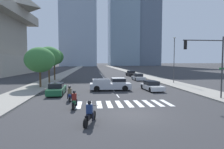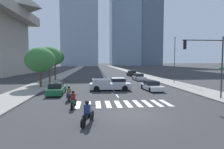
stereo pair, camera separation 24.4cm
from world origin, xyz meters
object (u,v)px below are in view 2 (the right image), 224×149
object	(u,v)px
motorcycle_lead	(69,95)
street_tree_nearest	(40,60)
motorcycle_trailing	(73,101)
sedan_white_2	(152,86)
motorcycle_third	(88,115)
sedan_green_1	(57,89)
sedan_silver_3	(139,77)
street_tree_second	(49,57)
traffic_signal_near	(208,56)
sedan_black_0	(132,74)
street_tree_third	(55,57)
street_lamp_east	(175,57)
pickup_truck	(112,84)

from	to	relation	value
motorcycle_lead	street_tree_nearest	xyz separation A→B (m)	(-5.23, 9.61, 3.51)
motorcycle_trailing	sedan_white_2	bearing A→B (deg)	-44.04
motorcycle_third	motorcycle_lead	bearing A→B (deg)	33.28
motorcycle_third	sedan_white_2	distance (m)	15.30
sedan_green_1	sedan_silver_3	bearing A→B (deg)	-42.19
sedan_green_1	street_tree_second	distance (m)	12.76
sedan_green_1	motorcycle_lead	bearing A→B (deg)	-154.42
traffic_signal_near	street_tree_nearest	bearing A→B (deg)	-29.12
sedan_white_2	sedan_black_0	bearing A→B (deg)	170.11
sedan_white_2	street_tree_third	world-z (taller)	street_tree_third
motorcycle_third	sedan_green_1	xyz separation A→B (m)	(-3.93, 11.04, 0.04)
street_tree_nearest	traffic_signal_near	bearing A→B (deg)	-29.12
street_lamp_east	street_tree_second	size ratio (longest dim) A/B	1.25
motorcycle_trailing	street_tree_third	bearing A→B (deg)	17.34
traffic_signal_near	motorcycle_lead	bearing A→B (deg)	-4.01
pickup_truck	traffic_signal_near	distance (m)	11.93
sedan_green_1	street_tree_second	world-z (taller)	street_tree_second
motorcycle_lead	sedan_green_1	world-z (taller)	motorcycle_lead
motorcycle_lead	street_lamp_east	world-z (taller)	street_lamp_east
motorcycle_third	traffic_signal_near	distance (m)	13.82
sedan_black_0	sedan_green_1	world-z (taller)	sedan_black_0
motorcycle_third	street_tree_third	xyz separation A→B (m)	(-7.26, 27.68, 4.17)
motorcycle_third	street_tree_second	distance (m)	24.16
motorcycle_third	pickup_truck	xyz separation A→B (m)	(2.89, 13.44, 0.23)
motorcycle_third	sedan_green_1	bearing A→B (deg)	37.15
sedan_silver_3	street_tree_nearest	size ratio (longest dim) A/B	0.75
motorcycle_third	sedan_black_0	world-z (taller)	motorcycle_third
sedan_black_0	street_tree_third	size ratio (longest dim) A/B	0.76
motorcycle_third	street_tree_nearest	xyz separation A→B (m)	(-7.26, 16.83, 3.51)
street_tree_nearest	street_tree_second	size ratio (longest dim) A/B	0.91
motorcycle_trailing	pickup_truck	world-z (taller)	pickup_truck
traffic_signal_near	motorcycle_third	bearing A→B (deg)	28.08
pickup_truck	traffic_signal_near	world-z (taller)	traffic_signal_near
pickup_truck	sedan_silver_3	world-z (taller)	pickup_truck
motorcycle_third	sedan_green_1	size ratio (longest dim) A/B	0.47
motorcycle_trailing	street_tree_nearest	bearing A→B (deg)	28.34
motorcycle_third	street_tree_second	size ratio (longest dim) A/B	0.34
pickup_truck	sedan_silver_3	distance (m)	14.71
sedan_black_0	street_tree_second	world-z (taller)	street_tree_second
sedan_black_0	street_tree_third	distance (m)	20.83
street_tree_nearest	street_tree_second	xyz separation A→B (m)	(0.00, 5.85, 0.58)
pickup_truck	sedan_black_0	world-z (taller)	pickup_truck
motorcycle_third	traffic_signal_near	xyz separation A→B (m)	(11.73, 6.26, 3.79)
street_lamp_east	street_tree_third	bearing A→B (deg)	160.96
pickup_truck	motorcycle_third	bearing A→B (deg)	-101.14
sedan_silver_3	street_tree_nearest	bearing A→B (deg)	-61.03
sedan_black_0	street_tree_third	world-z (taller)	street_tree_third
street_tree_second	street_lamp_east	bearing A→B (deg)	-6.52
motorcycle_trailing	street_tree_nearest	world-z (taller)	street_tree_nearest
sedan_silver_3	street_tree_third	size ratio (longest dim) A/B	0.70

